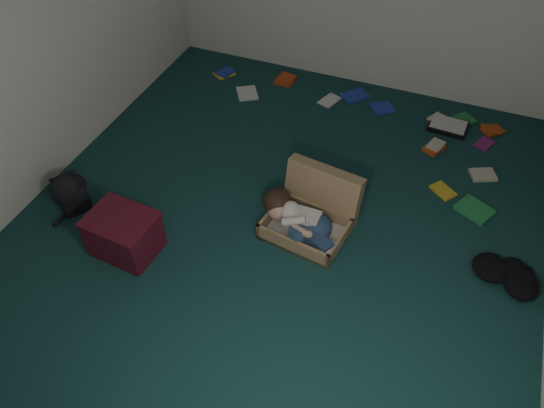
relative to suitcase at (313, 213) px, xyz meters
The scene contains 9 objects.
floor 0.30m from the suitcase, 162.87° to the right, with size 4.50×4.50×0.00m, color #143C3B.
wall_left 2.54m from the suitcase, behind, with size 4.50×4.50×0.00m, color white.
suitcase is the anchor object (origin of this frame).
person 0.17m from the suitcase, 113.83° to the right, with size 0.65×0.39×0.28m.
maroon_bin 1.44m from the suitcase, 148.08° to the right, with size 0.52×0.43×0.34m.
backpack 1.97m from the suitcase, 165.20° to the right, with size 0.38×0.30×0.23m, color black, non-canonical shape.
clothing_pile 1.45m from the suitcase, ahead, with size 0.39×0.32×0.12m, color black, non-canonical shape.
paper_tray 1.87m from the suitcase, 64.33° to the left, with size 0.38×0.29×0.05m.
book_scatter 1.55m from the suitcase, 79.60° to the left, with size 3.06×1.51×0.02m.
Camera 1 is at (1.02, -2.69, 3.10)m, focal length 35.00 mm.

